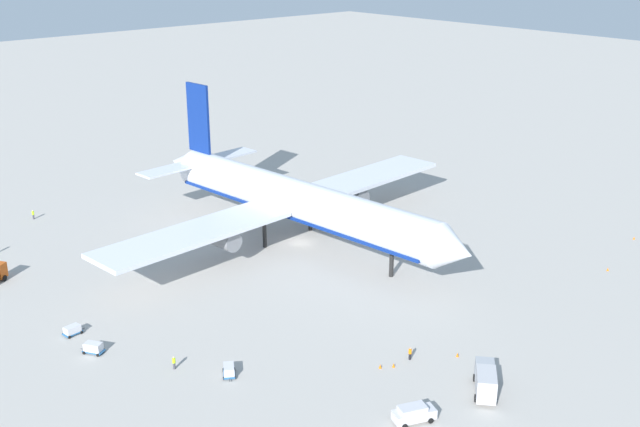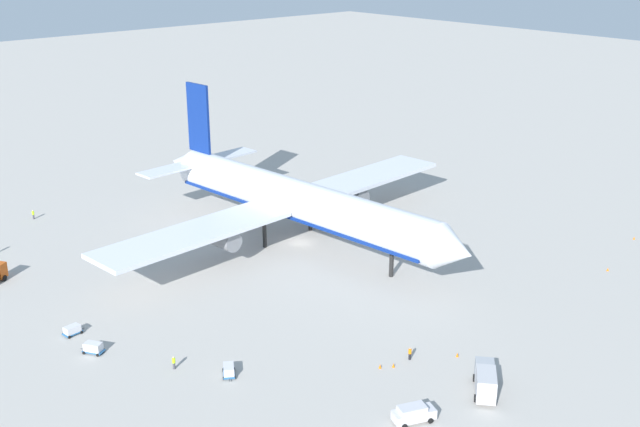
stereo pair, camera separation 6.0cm
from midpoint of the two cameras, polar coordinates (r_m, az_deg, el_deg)
name	(u,v)px [view 2 (the right image)]	position (r m, az deg, el deg)	size (l,w,h in m)	color
ground_plane	(300,243)	(135.14, -1.47, -2.14)	(600.00, 600.00, 0.00)	#ADA8A0
airliner	(295,200)	(133.46, -1.83, 0.96)	(70.79, 74.31, 24.16)	silver
service_truck_0	(485,380)	(94.27, 11.99, -11.80)	(6.08, 6.72, 3.24)	#999EA5
service_van	(414,413)	(88.59, 6.85, -14.27)	(3.48, 5.09, 1.97)	silver
baggage_cart_0	(93,347)	(104.84, -16.18, -9.36)	(3.14, 2.56, 1.40)	#26598C
baggage_cart_1	(72,330)	(110.10, -17.60, -8.09)	(1.76, 3.07, 1.25)	#26598C
baggage_cart_2	(229,370)	(96.81, -6.65, -11.26)	(3.05, 2.58, 1.31)	#26598C
ground_worker_0	(410,353)	(99.94, 6.59, -10.09)	(0.46, 0.46, 1.70)	black
ground_worker_3	(33,214)	(155.35, -20.17, -0.07)	(0.55, 0.55, 1.78)	#3F3F47
ground_worker_4	(174,363)	(98.99, -10.59, -10.63)	(0.56, 0.56, 1.72)	#3F3F47
traffic_cone_0	(608,269)	(132.09, 20.26, -3.83)	(0.36, 0.36, 0.55)	orange
traffic_cone_1	(380,366)	(98.06, 4.42, -11.04)	(0.36, 0.36, 0.55)	orange
traffic_cone_2	(457,355)	(101.68, 10.00, -10.11)	(0.36, 0.36, 0.55)	orange
traffic_cone_3	(393,365)	(98.42, 5.39, -10.95)	(0.36, 0.36, 0.55)	orange
traffic_cone_4	(634,238)	(146.99, 21.93, -1.67)	(0.36, 0.36, 0.55)	orange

